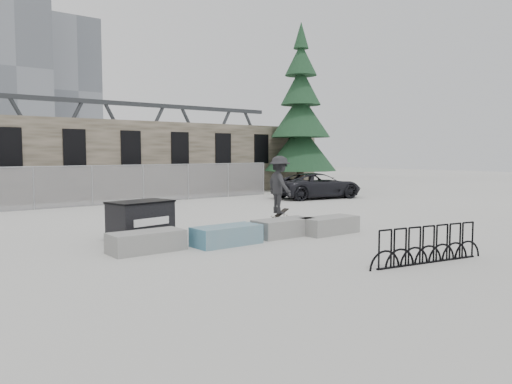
# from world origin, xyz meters

# --- Properties ---
(ground) EXTENTS (120.00, 120.00, 0.00)m
(ground) POSITION_xyz_m (0.00, 0.00, 0.00)
(ground) COLOR beige
(ground) RESTS_ON ground
(stone_wall) EXTENTS (36.00, 2.58, 4.50)m
(stone_wall) POSITION_xyz_m (0.00, 16.24, 2.26)
(stone_wall) COLOR brown
(stone_wall) RESTS_ON ground
(chainlink_fence) EXTENTS (22.06, 0.06, 2.02)m
(chainlink_fence) POSITION_xyz_m (-0.00, 12.50, 1.04)
(chainlink_fence) COLOR gray
(chainlink_fence) RESTS_ON ground
(planter_far_left) EXTENTS (2.00, 0.90, 0.55)m
(planter_far_left) POSITION_xyz_m (-3.04, 0.23, 0.30)
(planter_far_left) COLOR gray
(planter_far_left) RESTS_ON ground
(planter_center_left) EXTENTS (2.00, 0.90, 0.55)m
(planter_center_left) POSITION_xyz_m (-0.79, -0.28, 0.30)
(planter_center_left) COLOR teal
(planter_center_left) RESTS_ON ground
(planter_center_right) EXTENTS (2.00, 0.90, 0.55)m
(planter_center_right) POSITION_xyz_m (1.48, -0.18, 0.30)
(planter_center_right) COLOR gray
(planter_center_right) RESTS_ON ground
(planter_offset) EXTENTS (2.00, 0.90, 0.55)m
(planter_offset) POSITION_xyz_m (3.00, -0.72, 0.30)
(planter_offset) COLOR gray
(planter_offset) RESTS_ON ground
(dumpster) EXTENTS (1.99, 1.42, 1.20)m
(dumpster) POSITION_xyz_m (-2.41, 1.92, 0.61)
(dumpster) COLOR black
(dumpster) RESTS_ON ground
(bike_rack) EXTENTS (3.53, 0.74, 0.90)m
(bike_rack) POSITION_xyz_m (1.65, -5.24, 0.44)
(bike_rack) COLOR black
(bike_rack) RESTS_ON ground
(spruce_tree) EXTENTS (4.94, 4.94, 11.50)m
(spruce_tree) POSITION_xyz_m (14.91, 13.28, 4.68)
(spruce_tree) COLOR #38281E
(spruce_tree) RESTS_ON ground
(truss_bridge) EXTENTS (70.00, 3.00, 9.80)m
(truss_bridge) POSITION_xyz_m (10.00, 55.00, 4.13)
(truss_bridge) COLOR #2D3033
(truss_bridge) RESTS_ON ground
(suv) EXTENTS (5.65, 3.38, 1.47)m
(suv) POSITION_xyz_m (11.78, 8.50, 0.74)
(suv) COLOR black
(suv) RESTS_ON ground
(skateboarder) EXTENTS (0.93, 1.34, 2.10)m
(skateboarder) POSITION_xyz_m (1.87, 0.46, 1.59)
(skateboarder) COLOR #242427
(skateboarder) RESTS_ON ground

